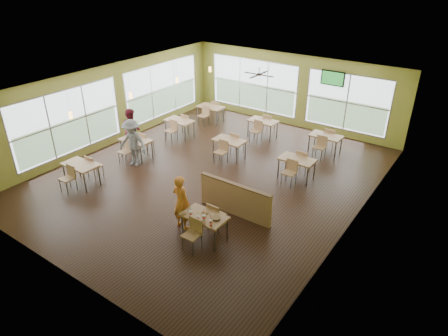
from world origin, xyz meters
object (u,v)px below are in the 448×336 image
Objects in this scene: man_plaid at (181,202)px; food_basket at (216,218)px; main_table at (205,219)px; half_wall_divider at (235,199)px.

food_basket is at bearing -174.93° from man_plaid.
main_table is 0.93× the size of man_plaid.
main_table is 0.88m from man_plaid.
half_wall_divider reaches higher than food_basket.
man_plaid is (-0.85, -1.39, 0.30)m from half_wall_divider.
man_plaid is (-0.85, 0.06, 0.19)m from main_table.
main_table is at bearing -174.47° from food_basket.
man_plaid is 1.20m from food_basket.
main_table is 1.45m from half_wall_divider.
man_plaid reaches higher than main_table.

